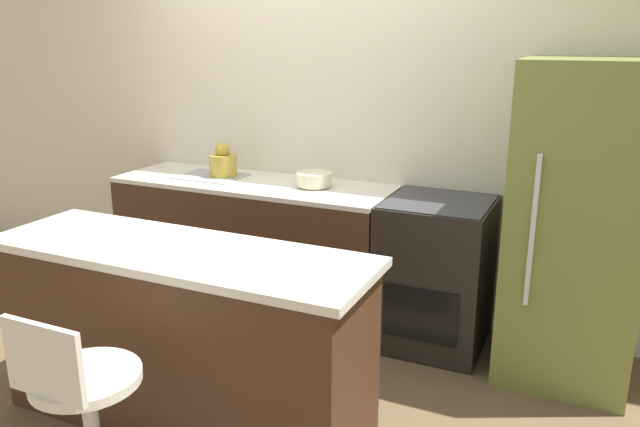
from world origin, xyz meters
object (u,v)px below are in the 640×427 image
object	(u,v)px
refrigerator	(576,225)
stool_chair	(85,417)
oven_range	(435,273)
kettle	(223,163)
mixing_bowl	(314,179)

from	to	relation	value
refrigerator	stool_chair	size ratio (longest dim) A/B	1.92
oven_range	kettle	distance (m)	1.61
mixing_bowl	kettle	bearing A→B (deg)	180.00
oven_range	kettle	world-z (taller)	kettle
stool_chair	kettle	xyz separation A→B (m)	(-0.68, 2.03, 0.55)
stool_chair	mixing_bowl	xyz separation A→B (m)	(0.01, 2.03, 0.50)
stool_chair	kettle	distance (m)	2.21
oven_range	refrigerator	xyz separation A→B (m)	(0.75, -0.03, 0.41)
kettle	refrigerator	bearing A→B (deg)	-1.77
refrigerator	stool_chair	bearing A→B (deg)	-128.95
oven_range	mixing_bowl	size ratio (longest dim) A/B	3.97
oven_range	kettle	size ratio (longest dim) A/B	3.94
oven_range	refrigerator	world-z (taller)	refrigerator
oven_range	stool_chair	size ratio (longest dim) A/B	1.01
refrigerator	kettle	distance (m)	2.26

